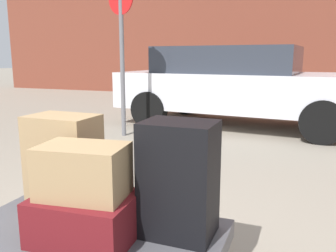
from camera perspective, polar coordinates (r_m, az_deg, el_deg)
luggage_cart at (r=1.98m, az=-12.95°, el=-18.48°), size 1.37×0.87×0.34m
suitcase_maroon_rear_right at (r=1.85m, az=-13.19°, el=-14.26°), size 0.51×0.40×0.23m
suitcase_black_front_left at (r=1.79m, az=1.81°, el=-8.59°), size 0.37×0.28×0.59m
suitcase_tan_rear_left at (r=2.22m, az=-16.43°, el=-5.53°), size 0.41×0.28×0.56m
duffel_bag_tan_topmost_pile at (r=1.76m, az=-13.55°, el=-7.09°), size 0.45×0.32×0.26m
parked_car at (r=6.52m, az=11.18°, el=6.71°), size 4.45×2.23×1.42m
no_parking_sign at (r=5.57m, az=-7.50°, el=13.30°), size 0.48×0.17×2.36m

